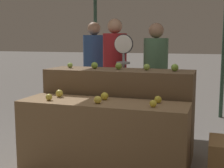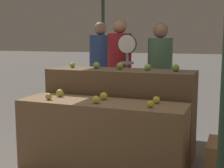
% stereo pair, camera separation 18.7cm
% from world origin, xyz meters
% --- Properties ---
extents(display_counter_front, '(1.82, 0.55, 0.79)m').
position_xyz_m(display_counter_front, '(0.00, 0.00, 0.40)').
color(display_counter_front, olive).
rests_on(display_counter_front, ground_plane).
extents(display_counter_back, '(1.82, 0.55, 1.08)m').
position_xyz_m(display_counter_back, '(0.00, 0.60, 0.54)').
color(display_counter_back, brown).
rests_on(display_counter_back, ground_plane).
extents(apple_front_0, '(0.07, 0.07, 0.07)m').
position_xyz_m(apple_front_0, '(-0.58, -0.12, 0.83)').
color(apple_front_0, gold).
rests_on(apple_front_0, display_counter_front).
extents(apple_front_1, '(0.08, 0.08, 0.08)m').
position_xyz_m(apple_front_1, '(-0.01, -0.11, 0.83)').
color(apple_front_1, yellow).
rests_on(apple_front_1, display_counter_front).
extents(apple_front_2, '(0.07, 0.07, 0.07)m').
position_xyz_m(apple_front_2, '(0.56, -0.10, 0.83)').
color(apple_front_2, gold).
rests_on(apple_front_2, display_counter_front).
extents(apple_front_3, '(0.09, 0.09, 0.09)m').
position_xyz_m(apple_front_3, '(-0.56, 0.10, 0.84)').
color(apple_front_3, gold).
rests_on(apple_front_3, display_counter_front).
extents(apple_front_4, '(0.08, 0.08, 0.08)m').
position_xyz_m(apple_front_4, '(-0.01, 0.10, 0.84)').
color(apple_front_4, gold).
rests_on(apple_front_4, display_counter_front).
extents(apple_front_5, '(0.08, 0.08, 0.08)m').
position_xyz_m(apple_front_5, '(0.58, 0.11, 0.83)').
color(apple_front_5, gold).
rests_on(apple_front_5, display_counter_front).
extents(apple_back_0, '(0.07, 0.07, 0.07)m').
position_xyz_m(apple_back_0, '(-0.67, 0.61, 1.12)').
color(apple_back_0, '#8EB247').
rests_on(apple_back_0, display_counter_back).
extents(apple_back_1, '(0.09, 0.09, 0.09)m').
position_xyz_m(apple_back_1, '(-0.33, 0.61, 1.13)').
color(apple_back_1, '#84AD3D').
rests_on(apple_back_1, display_counter_back).
extents(apple_back_2, '(0.08, 0.08, 0.08)m').
position_xyz_m(apple_back_2, '(-0.01, 0.61, 1.12)').
color(apple_back_2, '#7AA338').
rests_on(apple_back_2, display_counter_back).
extents(apple_back_3, '(0.08, 0.08, 0.08)m').
position_xyz_m(apple_back_3, '(0.34, 0.61, 1.12)').
color(apple_back_3, '#8EB247').
rests_on(apple_back_3, display_counter_back).
extents(apple_back_4, '(0.09, 0.09, 0.09)m').
position_xyz_m(apple_back_4, '(0.68, 0.60, 1.13)').
color(apple_back_4, '#7AA338').
rests_on(apple_back_4, display_counter_back).
extents(produce_scale, '(0.28, 0.20, 1.53)m').
position_xyz_m(produce_scale, '(-0.14, 1.29, 1.11)').
color(produce_scale, '#99999E').
rests_on(produce_scale, ground_plane).
extents(person_vendor_at_scale, '(0.44, 0.44, 1.69)m').
position_xyz_m(person_vendor_at_scale, '(0.27, 1.57, 0.98)').
color(person_vendor_at_scale, '#2D2D38').
rests_on(person_vendor_at_scale, ground_plane).
extents(person_customer_left, '(0.41, 0.41, 1.78)m').
position_xyz_m(person_customer_left, '(-0.42, 1.72, 1.03)').
color(person_customer_left, '#2D2D38').
rests_on(person_customer_left, ground_plane).
extents(person_customer_right, '(0.47, 0.47, 1.76)m').
position_xyz_m(person_customer_right, '(-0.95, 2.17, 1.01)').
color(person_customer_right, '#2D2D38').
rests_on(person_customer_right, ground_plane).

